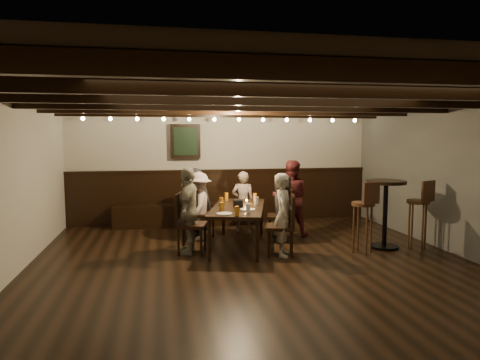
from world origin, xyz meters
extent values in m
plane|color=black|center=(0.00, 0.00, 0.00)|extent=(7.00, 7.00, 0.00)
plane|color=black|center=(0.00, 0.00, 2.40)|extent=(7.00, 7.00, 0.00)
plane|color=beige|center=(0.00, 3.50, 1.20)|extent=(6.50, 0.00, 6.50)
plane|color=#50514E|center=(3.25, 0.00, 1.20)|extent=(0.00, 7.00, 7.00)
plane|color=beige|center=(-3.25, 0.00, 1.20)|extent=(0.00, 7.00, 7.00)
cube|color=black|center=(0.00, 3.46, 0.55)|extent=(6.50, 0.08, 1.10)
cube|color=black|center=(-0.80, 3.20, 0.23)|extent=(3.00, 0.45, 0.45)
cube|color=black|center=(-0.80, 3.40, 1.75)|extent=(0.62, 0.12, 0.72)
cube|color=black|center=(-0.80, 3.33, 1.75)|extent=(0.50, 0.02, 0.58)
cube|color=black|center=(0.00, -2.90, 2.31)|extent=(6.50, 0.10, 0.16)
cube|color=black|center=(0.00, -1.74, 2.31)|extent=(6.50, 0.10, 0.16)
cube|color=black|center=(0.00, -0.58, 2.31)|extent=(6.50, 0.10, 0.16)
cube|color=black|center=(0.00, 0.58, 2.31)|extent=(6.50, 0.10, 0.16)
cube|color=black|center=(0.00, 1.74, 2.31)|extent=(6.50, 0.10, 0.16)
cube|color=black|center=(0.00, 2.90, 2.31)|extent=(6.50, 0.10, 0.16)
sphere|color=#FFE099|center=(-2.75, 2.88, 2.19)|extent=(0.07, 0.07, 0.07)
sphere|color=#FFE099|center=(-1.38, 2.88, 2.19)|extent=(0.07, 0.07, 0.07)
sphere|color=#FFE099|center=(0.00, 2.88, 2.19)|extent=(0.07, 0.07, 0.07)
sphere|color=#FFE099|center=(1.38, 2.88, 2.19)|extent=(0.07, 0.07, 0.07)
sphere|color=#FFE099|center=(2.75, 2.88, 2.19)|extent=(0.07, 0.07, 0.07)
cube|color=black|center=(-0.06, 1.28, 0.66)|extent=(1.28, 1.99, 0.06)
cylinder|color=black|center=(-0.63, 0.55, 0.32)|extent=(0.06, 0.06, 0.63)
cylinder|color=black|center=(-0.18, 2.21, 0.32)|extent=(0.06, 0.06, 0.63)
cylinder|color=black|center=(0.06, 0.36, 0.32)|extent=(0.06, 0.06, 0.63)
cylinder|color=black|center=(0.51, 2.02, 0.32)|extent=(0.06, 0.06, 0.63)
cube|color=black|center=(-0.61, 1.90, 0.46)|extent=(0.55, 0.55, 0.05)
cube|color=black|center=(-0.81, 1.96, 0.73)|extent=(0.16, 0.44, 0.49)
cube|color=black|center=(-0.85, 1.03, 0.46)|extent=(0.54, 0.54, 0.05)
cube|color=black|center=(-1.05, 1.09, 0.73)|extent=(0.16, 0.44, 0.48)
cube|color=black|center=(0.74, 1.53, 0.45)|extent=(0.53, 0.53, 0.05)
cube|color=black|center=(0.92, 1.48, 0.71)|extent=(0.15, 0.43, 0.47)
cube|color=black|center=(0.50, 0.66, 0.45)|extent=(0.53, 0.53, 0.05)
cube|color=black|center=(0.69, 0.61, 0.71)|extent=(0.15, 0.43, 0.47)
imported|color=black|center=(-0.69, 2.39, 0.63)|extent=(0.70, 0.55, 1.27)
imported|color=gray|center=(0.22, 2.30, 0.60)|extent=(0.50, 0.39, 1.20)
imported|color=maroon|center=(1.05, 1.91, 0.71)|extent=(0.81, 0.70, 1.42)
imported|color=#A8948E|center=(-0.66, 1.92, 0.61)|extent=(0.65, 0.88, 1.23)
imported|color=gray|center=(-0.90, 1.05, 0.69)|extent=(0.54, 0.87, 1.38)
imported|color=black|center=(0.78, 1.52, 0.59)|extent=(0.51, 0.65, 1.18)
imported|color=#A79E8E|center=(0.54, 0.65, 0.65)|extent=(0.42, 0.54, 1.30)
cylinder|color=#BF7219|center=(-0.14, 2.03, 0.76)|extent=(0.07, 0.07, 0.14)
cylinder|color=#BF7219|center=(0.35, 1.84, 0.76)|extent=(0.07, 0.07, 0.14)
cylinder|color=#BF7219|center=(-0.32, 1.46, 0.76)|extent=(0.07, 0.07, 0.14)
cylinder|color=silver|center=(0.28, 1.40, 0.76)|extent=(0.07, 0.07, 0.14)
cylinder|color=#BF7219|center=(-0.39, 0.91, 0.76)|extent=(0.07, 0.07, 0.14)
cylinder|color=silver|center=(-0.01, 0.70, 0.76)|extent=(0.07, 0.07, 0.14)
cylinder|color=#BF7219|center=(-0.22, 0.50, 0.76)|extent=(0.07, 0.07, 0.14)
cylinder|color=white|center=(-0.39, 0.65, 0.70)|extent=(0.24, 0.24, 0.01)
cylinder|color=white|center=(0.04, 0.95, 0.70)|extent=(0.24, 0.24, 0.01)
cube|color=black|center=(-0.07, 1.23, 0.75)|extent=(0.15, 0.10, 0.12)
cylinder|color=beige|center=(0.14, 1.54, 0.71)|extent=(0.05, 0.05, 0.05)
cylinder|color=black|center=(2.33, 0.77, 0.02)|extent=(0.47, 0.47, 0.04)
cylinder|color=black|center=(2.33, 0.77, 0.55)|extent=(0.07, 0.07, 1.07)
cylinder|color=black|center=(2.33, 0.77, 1.11)|extent=(0.64, 0.64, 0.05)
cylinder|color=#3A1F12|center=(1.83, 0.57, 0.79)|extent=(0.36, 0.36, 0.05)
cube|color=#3A1F12|center=(1.88, 0.41, 0.98)|extent=(0.32, 0.13, 0.34)
cylinder|color=#3A1F12|center=(2.83, 0.62, 0.79)|extent=(0.36, 0.36, 0.05)
cube|color=#3A1F12|center=(2.89, 0.46, 0.98)|extent=(0.31, 0.15, 0.34)
camera|label=1|loc=(-1.32, -5.66, 1.88)|focal=32.00mm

